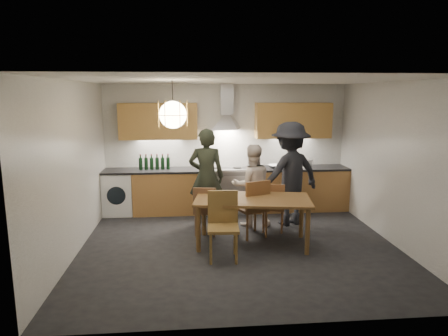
{
  "coord_description": "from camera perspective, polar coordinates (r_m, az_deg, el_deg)",
  "views": [
    {
      "loc": [
        -0.77,
        -6.03,
        2.41
      ],
      "look_at": [
        -0.2,
        0.4,
        1.2
      ],
      "focal_mm": 32.0,
      "sensor_mm": 36.0,
      "label": 1
    }
  ],
  "objects": [
    {
      "name": "chair_back_left",
      "position": [
        6.83,
        -2.68,
        -5.67
      ],
      "size": [
        0.45,
        0.45,
        0.86
      ],
      "rotation": [
        0.0,
        0.0,
        2.97
      ],
      "color": "brown",
      "rests_on": "ground"
    },
    {
      "name": "chair_front",
      "position": [
        5.92,
        -0.14,
        -7.48
      ],
      "size": [
        0.47,
        0.47,
        0.99
      ],
      "rotation": [
        0.0,
        0.0,
        -0.06
      ],
      "color": "brown",
      "rests_on": "ground"
    },
    {
      "name": "ground",
      "position": [
        6.53,
        2.13,
        -11.02
      ],
      "size": [
        5.0,
        5.0,
        0.0
      ],
      "primitive_type": "plane",
      "color": "black",
      "rests_on": "ground"
    },
    {
      "name": "room_shell",
      "position": [
        6.12,
        2.24,
        4.01
      ],
      "size": [
        5.02,
        4.52,
        2.61
      ],
      "color": "white",
      "rests_on": "ground"
    },
    {
      "name": "person_right",
      "position": [
        7.43,
        9.38,
        -0.83
      ],
      "size": [
        1.41,
        1.11,
        1.91
      ],
      "primitive_type": "imported",
      "rotation": [
        0.0,
        0.0,
        3.51
      ],
      "color": "black",
      "rests_on": "ground"
    },
    {
      "name": "wall_fixtures",
      "position": [
        8.15,
        0.4,
        6.84
      ],
      "size": [
        4.3,
        0.54,
        1.1
      ],
      "color": "tan",
      "rests_on": "ground"
    },
    {
      "name": "pendant_lamp",
      "position": [
        5.94,
        -7.31,
        7.55
      ],
      "size": [
        0.43,
        0.43,
        0.7
      ],
      "color": "black",
      "rests_on": "ground"
    },
    {
      "name": "person_left",
      "position": [
        7.36,
        -2.53,
        -1.27
      ],
      "size": [
        0.69,
        0.5,
        1.79
      ],
      "primitive_type": "imported",
      "rotation": [
        0.0,
        0.0,
        3.03
      ],
      "color": "black",
      "rests_on": "ground"
    },
    {
      "name": "chair_back_mid",
      "position": [
        6.72,
        4.36,
        -5.28
      ],
      "size": [
        0.58,
        0.58,
        1.0
      ],
      "rotation": [
        0.0,
        0.0,
        3.51
      ],
      "color": "brown",
      "rests_on": "ground"
    },
    {
      "name": "person_mid",
      "position": [
        7.31,
        3.99,
        -2.49
      ],
      "size": [
        0.78,
        0.63,
        1.51
      ],
      "primitive_type": "imported",
      "rotation": [
        0.0,
        0.0,
        3.22
      ],
      "color": "beige",
      "rests_on": "ground"
    },
    {
      "name": "range_stove",
      "position": [
        8.25,
        0.47,
        -3.19
      ],
      "size": [
        0.9,
        0.6,
        0.92
      ],
      "color": "silver",
      "rests_on": "ground"
    },
    {
      "name": "mixing_bowl",
      "position": [
        8.26,
        7.26,
        0.24
      ],
      "size": [
        0.34,
        0.34,
        0.07
      ],
      "primitive_type": "imported",
      "rotation": [
        0.0,
        0.0,
        0.24
      ],
      "color": "#B1B2B5",
      "rests_on": "counter_run"
    },
    {
      "name": "chair_back_right",
      "position": [
        7.06,
        7.04,
        -5.14
      ],
      "size": [
        0.49,
        0.49,
        0.88
      ],
      "rotation": [
        0.0,
        0.0,
        2.88
      ],
      "color": "brown",
      "rests_on": "ground"
    },
    {
      "name": "dining_table",
      "position": [
        6.4,
        4.11,
        -5.1
      ],
      "size": [
        1.94,
        1.18,
        0.77
      ],
      "rotation": [
        0.0,
        0.0,
        -0.15
      ],
      "color": "brown",
      "rests_on": "ground"
    },
    {
      "name": "wine_bottles",
      "position": [
        8.14,
        -9.92,
        0.86
      ],
      "size": [
        0.62,
        0.07,
        0.31
      ],
      "color": "black",
      "rests_on": "counter_run"
    },
    {
      "name": "stock_pot",
      "position": [
        8.41,
        11.74,
        0.6
      ],
      "size": [
        0.27,
        0.27,
        0.16
      ],
      "primitive_type": "cylinder",
      "rotation": [
        0.0,
        0.0,
        -0.24
      ],
      "color": "silver",
      "rests_on": "counter_run"
    },
    {
      "name": "counter_run",
      "position": [
        8.25,
        0.63,
        -3.12
      ],
      "size": [
        5.0,
        0.62,
        0.9
      ],
      "color": "tan",
      "rests_on": "ground"
    }
  ]
}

